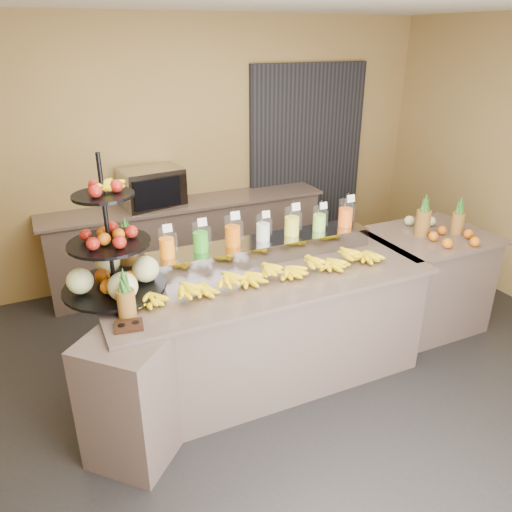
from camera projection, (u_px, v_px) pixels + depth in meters
ground at (282, 396)px, 3.89m from camera, size 6.00×6.00×0.00m
room_envelope at (261, 134)px, 3.86m from camera, size 6.04×5.02×2.82m
buffet_counter at (254, 332)px, 3.88m from camera, size 2.75×1.25×0.93m
right_counter at (423, 280)px, 4.69m from camera, size 1.08×0.88×0.93m
back_ledge at (189, 242)px, 5.57m from camera, size 3.10×0.55×0.93m
pitcher_tray at (263, 249)px, 4.01m from camera, size 1.85×0.30×0.15m
juice_pitcher_orange_a at (167, 245)px, 3.64m from camera, size 0.12×0.12×0.28m
juice_pitcher_green at (201, 239)px, 3.74m from camera, size 0.12×0.12×0.29m
juice_pitcher_orange_b at (233, 233)px, 3.84m from camera, size 0.13×0.13×0.31m
juice_pitcher_milk at (263, 229)px, 3.94m from camera, size 0.11×0.12×0.27m
juice_pitcher_lemon at (292, 223)px, 4.04m from camera, size 0.13×0.13×0.30m
juice_pitcher_lime at (319, 220)px, 4.14m from camera, size 0.11×0.12×0.27m
juice_pitcher_orange_c at (346, 215)px, 4.24m from camera, size 0.13×0.13×0.30m
banana_heap at (269, 269)px, 3.66m from camera, size 1.95×0.18×0.16m
fruit_stand at (119, 260)px, 3.38m from camera, size 0.75×0.75×0.99m
condiment_caddy at (129, 326)px, 3.06m from camera, size 0.19×0.15×0.03m
pineapple_left_a at (126, 300)px, 3.13m from camera, size 0.11×0.11×0.35m
pineapple_left_b at (128, 251)px, 3.75m from camera, size 0.15×0.15×0.43m
right_fruit_pile at (446, 230)px, 4.39m from camera, size 0.44×0.42×0.23m
oven_warmer at (152, 188)px, 5.16m from camera, size 0.66×0.50×0.41m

